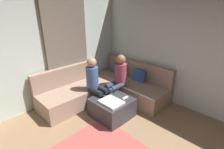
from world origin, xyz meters
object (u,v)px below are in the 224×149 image
Objects in this scene: person_on_couch_back at (118,78)px; coffee_mug at (111,91)px; person_on_couch_side at (95,82)px; sectional_couch at (106,88)px; ottoman at (112,107)px; game_remote at (125,98)px.

coffee_mug is at bearing 106.64° from person_on_couch_back.
person_on_couch_back is (-0.10, 0.34, 0.19)m from coffee_mug.
sectional_couch is at bearing -163.03° from person_on_couch_side.
person_on_couch_back is at bearing 106.64° from coffee_mug.
sectional_couch is at bearing 145.04° from ottoman.
person_on_couch_side reaches higher than ottoman.
person_on_couch_side is (-0.20, -0.54, 0.00)m from person_on_couch_back.
person_on_couch_back is at bearing 159.56° from person_on_couch_side.
person_on_couch_back reaches higher than game_remote.
ottoman is at bearing 121.62° from person_on_couch_back.
person_on_couch_side is at bearing -161.58° from game_remote.
person_on_couch_side is at bearing -147.38° from coffee_mug.
person_on_couch_back is at bearing 148.81° from game_remote.
person_on_couch_side is at bearing -178.42° from ottoman.
coffee_mug reaches higher than game_remote.
game_remote is 0.63m from person_on_couch_back.
coffee_mug is at bearing -174.29° from game_remote.
sectional_couch is 17.00× the size of game_remote.
sectional_couch is 3.36× the size of ottoman.
person_on_couch_back is 1.00× the size of person_on_couch_side.
person_on_couch_back is (0.35, 0.06, 0.38)m from sectional_couch.
game_remote is 0.12× the size of person_on_couch_side.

